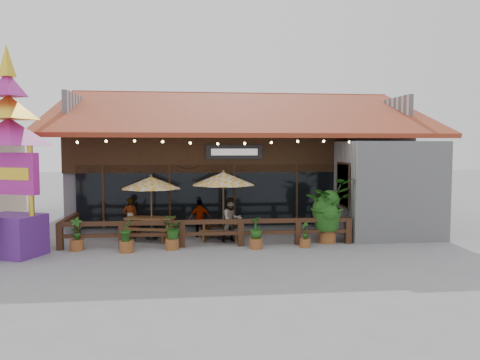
{
  "coord_description": "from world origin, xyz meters",
  "views": [
    {
      "loc": [
        -2.27,
        -16.26,
        3.38
      ],
      "look_at": [
        -0.31,
        1.5,
        2.13
      ],
      "focal_mm": 35.0,
      "sensor_mm": 36.0,
      "label": 1
    }
  ],
  "objects": [
    {
      "name": "patio_railing",
      "position": [
        -2.25,
        -0.27,
        0.61
      ],
      "size": [
        10.0,
        2.6,
        0.92
      ],
      "color": "#432918",
      "rests_on": "ground"
    },
    {
      "name": "restaurant_building",
      "position": [
        0.26,
        6.61,
        2.21
      ],
      "size": [
        15.5,
        14.73,
        6.09
      ],
      "color": "silver",
      "rests_on": "ground"
    },
    {
      "name": "planter_a",
      "position": [
        -5.94,
        -0.62,
        0.46
      ],
      "size": [
        0.44,
        0.44,
        1.09
      ],
      "color": "brown",
      "rests_on": "ground"
    },
    {
      "name": "picnic_table_right",
      "position": [
        -1.05,
        0.56,
        0.47
      ],
      "size": [
        1.73,
        1.59,
        0.7
      ],
      "color": "brown",
      "rests_on": "ground"
    },
    {
      "name": "planter_b",
      "position": [
        -4.28,
        -1.08,
        0.51
      ],
      "size": [
        0.48,
        0.52,
        1.12
      ],
      "color": "brown",
      "rests_on": "ground"
    },
    {
      "name": "planter_e",
      "position": [
        1.63,
        -0.98,
        0.37
      ],
      "size": [
        0.36,
        0.36,
        0.89
      ],
      "color": "brown",
      "rests_on": "ground"
    },
    {
      "name": "tropical_plant",
      "position": [
        2.61,
        -0.29,
        1.32
      ],
      "size": [
        2.16,
        2.06,
        2.32
      ],
      "color": "brown",
      "rests_on": "ground"
    },
    {
      "name": "ground",
      "position": [
        0.0,
        0.0,
        0.0
      ],
      "size": [
        100.0,
        100.0,
        0.0
      ],
      "primitive_type": "plane",
      "color": "gray",
      "rests_on": "ground"
    },
    {
      "name": "umbrella_right",
      "position": [
        -1.01,
        0.76,
        2.23
      ],
      "size": [
        3.09,
        3.09,
        2.56
      ],
      "color": "brown",
      "rests_on": "ground"
    },
    {
      "name": "diner_c",
      "position": [
        -1.85,
        1.26,
        0.71
      ],
      "size": [
        0.83,
        0.35,
        1.41
      ],
      "primitive_type": "imported",
      "rotation": [
        0.0,
        0.0,
        3.15
      ],
      "color": "#382111",
      "rests_on": "ground"
    },
    {
      "name": "planter_d",
      "position": [
        -0.05,
        -1.01,
        0.52
      ],
      "size": [
        0.57,
        0.57,
        1.07
      ],
      "color": "brown",
      "rests_on": "ground"
    },
    {
      "name": "planter_c",
      "position": [
        -2.83,
        -0.81,
        0.61
      ],
      "size": [
        0.76,
        0.69,
        1.09
      ],
      "color": "brown",
      "rests_on": "ground"
    },
    {
      "name": "thai_sign_tower",
      "position": [
        -7.74,
        -1.17,
        3.69
      ],
      "size": [
        3.39,
        3.39,
        6.97
      ],
      "color": "#572381",
      "rests_on": "ground"
    },
    {
      "name": "diner_b",
      "position": [
        -0.75,
        0.23,
        0.79
      ],
      "size": [
        0.93,
        0.83,
        1.59
      ],
      "primitive_type": "imported",
      "rotation": [
        0.0,
        0.0,
        0.35
      ],
      "color": "#382111",
      "rests_on": "ground"
    },
    {
      "name": "umbrella_left",
      "position": [
        -3.63,
        0.98,
        2.08
      ],
      "size": [
        2.78,
        2.78,
        2.39
      ],
      "color": "brown",
      "rests_on": "ground"
    },
    {
      "name": "picnic_table_left",
      "position": [
        -3.68,
        0.97,
        0.56
      ],
      "size": [
        2.05,
        1.89,
        0.83
      ],
      "color": "brown",
      "rests_on": "ground"
    },
    {
      "name": "diner_a",
      "position": [
        -4.43,
        1.28,
        0.76
      ],
      "size": [
        0.59,
        0.41,
        1.53
      ],
      "primitive_type": "imported",
      "rotation": [
        0.0,
        0.0,
        3.23
      ],
      "color": "#382111",
      "rests_on": "ground"
    }
  ]
}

